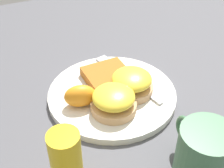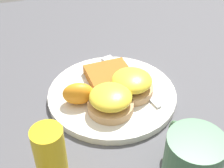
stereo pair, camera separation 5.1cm
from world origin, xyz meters
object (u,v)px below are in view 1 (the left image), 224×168
at_px(sandwich_benedict_left, 114,100).
at_px(sandwich_benedict_right, 132,83).
at_px(orange_wedge, 80,96).
at_px(cup, 203,153).
at_px(hashbrown_patty, 109,78).
at_px(fork, 124,75).
at_px(condiment_bottle, 67,166).

bearing_deg(sandwich_benedict_left, sandwich_benedict_right, -57.91).
bearing_deg(orange_wedge, sandwich_benedict_right, -91.98).
distance_m(orange_wedge, cup, 0.24).
bearing_deg(cup, orange_wedge, 29.39).
height_order(sandwich_benedict_right, hashbrown_patty, sandwich_benedict_right).
distance_m(hashbrown_patty, fork, 0.04).
bearing_deg(sandwich_benedict_right, sandwich_benedict_left, 122.09).
distance_m(sandwich_benedict_right, fork, 0.06).
bearing_deg(sandwich_benedict_left, fork, -36.07).
bearing_deg(sandwich_benedict_right, hashbrown_patty, 30.80).
bearing_deg(cup, fork, 1.07).
xyz_separation_m(sandwich_benedict_left, hashbrown_patty, (0.08, -0.03, -0.01)).
bearing_deg(cup, hashbrown_patty, 9.18).
xyz_separation_m(sandwich_benedict_right, fork, (0.05, -0.01, -0.02)).
relative_size(hashbrown_patty, orange_wedge, 1.67).
relative_size(sandwich_benedict_left, sandwich_benedict_right, 1.00).
relative_size(sandwich_benedict_left, condiment_bottle, 0.71).
bearing_deg(sandwich_benedict_left, condiment_bottle, 134.09).
xyz_separation_m(cup, condiment_bottle, (0.05, 0.19, 0.01)).
height_order(sandwich_benedict_right, orange_wedge, sandwich_benedict_right).
distance_m(sandwich_benedict_right, hashbrown_patty, 0.06).
relative_size(hashbrown_patty, fork, 0.50).
xyz_separation_m(fork, condiment_bottle, (-0.21, 0.19, 0.04)).
relative_size(hashbrown_patty, cup, 0.88).
height_order(fork, cup, cup).
height_order(sandwich_benedict_right, cup, cup).
bearing_deg(hashbrown_patty, sandwich_benedict_right, -149.20).
relative_size(sandwich_benedict_right, orange_wedge, 1.43).
relative_size(fork, cup, 1.75).
height_order(sandwich_benedict_left, fork, sandwich_benedict_left).
distance_m(hashbrown_patty, orange_wedge, 0.09).
bearing_deg(orange_wedge, fork, -67.10).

